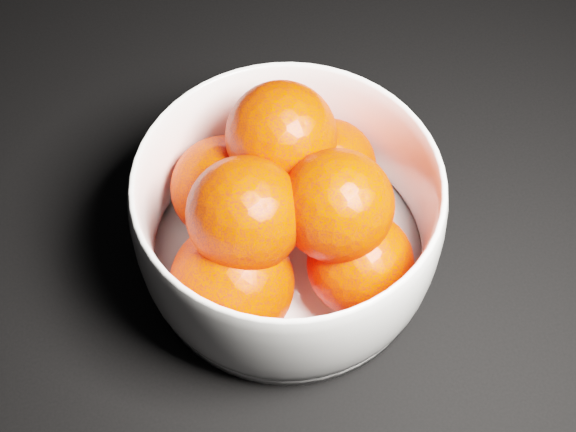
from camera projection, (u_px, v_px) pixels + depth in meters
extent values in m
cylinder|color=white|center=(288.00, 254.00, 0.60)|extent=(0.20, 0.20, 0.01)
sphere|color=#FF2100|center=(328.00, 167.00, 0.59)|extent=(0.07, 0.07, 0.07)
sphere|color=#FF2100|center=(224.00, 189.00, 0.58)|extent=(0.08, 0.08, 0.08)
sphere|color=#FF2100|center=(232.00, 283.00, 0.54)|extent=(0.08, 0.08, 0.08)
sphere|color=#FF2100|center=(360.00, 264.00, 0.54)|extent=(0.07, 0.07, 0.07)
sphere|color=#FF2100|center=(281.00, 137.00, 0.55)|extent=(0.08, 0.08, 0.08)
sphere|color=#FF2100|center=(245.00, 215.00, 0.51)|extent=(0.08, 0.08, 0.08)
sphere|color=#FF2100|center=(337.00, 206.00, 0.52)|extent=(0.07, 0.07, 0.07)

